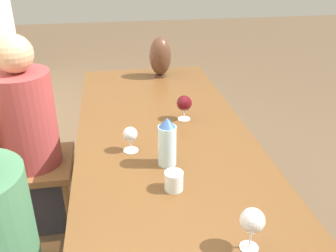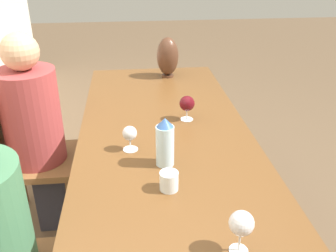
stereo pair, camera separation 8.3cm
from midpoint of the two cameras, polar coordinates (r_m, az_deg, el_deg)
The scene contains 9 objects.
dining_table at distance 1.86m, azimuth 1.23°, elevation -4.67°, with size 2.35×0.88×0.76m.
water_bottle at distance 1.60m, azimuth 1.01°, elevation -2.53°, with size 0.08×0.08×0.22m.
water_tumbler at distance 1.49m, azimuth 1.77°, elevation -8.39°, with size 0.08×0.08×0.08m.
vase at distance 2.68m, azimuth 0.85°, elevation 10.52°, with size 0.15×0.15×0.28m.
wine_glass_0 at distance 2.03m, azimuth 4.09°, elevation 3.37°, with size 0.08×0.08×0.14m.
wine_glass_1 at distance 1.21m, azimuth 13.12°, elevation -14.36°, with size 0.08×0.08×0.15m.
wine_glass_2 at distance 1.73m, azimuth -4.50°, elevation -1.24°, with size 0.07×0.07×0.12m.
chair_far at distance 2.38m, azimuth -20.13°, elevation -3.60°, with size 0.44×0.44×0.99m.
person_far at distance 2.30m, azimuth -18.48°, elevation -0.52°, with size 0.33×0.33×1.22m.
Camera 2 is at (-1.58, 0.17, 1.65)m, focal length 40.00 mm.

